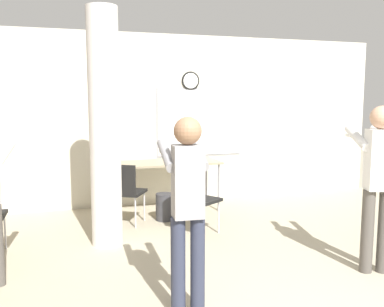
{
  "coord_description": "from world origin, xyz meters",
  "views": [
    {
      "loc": [
        -1.67,
        -1.9,
        1.76
      ],
      "look_at": [
        -0.21,
        2.68,
        1.14
      ],
      "focal_mm": 40.0,
      "sensor_mm": 36.0,
      "label": 1
    }
  ],
  "objects_px": {
    "bottle_on_table": "(176,156)",
    "person_playing_front": "(187,200)",
    "person_playing_side": "(378,175)",
    "folding_table": "(165,165)",
    "chair_table_left": "(126,189)",
    "chair_table_front": "(195,195)"
  },
  "relations": [
    {
      "from": "bottle_on_table",
      "to": "person_playing_side",
      "type": "height_order",
      "value": "person_playing_side"
    },
    {
      "from": "bottle_on_table",
      "to": "chair_table_left",
      "type": "distance_m",
      "value": 1.08
    },
    {
      "from": "folding_table",
      "to": "chair_table_left",
      "type": "bearing_deg",
      "value": -139.89
    },
    {
      "from": "person_playing_side",
      "to": "chair_table_front",
      "type": "bearing_deg",
      "value": 127.59
    },
    {
      "from": "chair_table_front",
      "to": "folding_table",
      "type": "bearing_deg",
      "value": 94.24
    },
    {
      "from": "person_playing_side",
      "to": "person_playing_front",
      "type": "distance_m",
      "value": 2.08
    },
    {
      "from": "person_playing_side",
      "to": "person_playing_front",
      "type": "bearing_deg",
      "value": -173.24
    },
    {
      "from": "chair_table_front",
      "to": "chair_table_left",
      "type": "distance_m",
      "value": 1.02
    },
    {
      "from": "folding_table",
      "to": "bottle_on_table",
      "type": "height_order",
      "value": "bottle_on_table"
    },
    {
      "from": "chair_table_left",
      "to": "bottle_on_table",
      "type": "bearing_deg",
      "value": 30.62
    },
    {
      "from": "chair_table_front",
      "to": "chair_table_left",
      "type": "xyz_separation_m",
      "value": [
        -0.81,
        0.63,
        0.0
      ]
    },
    {
      "from": "folding_table",
      "to": "bottle_on_table",
      "type": "bearing_deg",
      "value": -28.88
    },
    {
      "from": "chair_table_front",
      "to": "person_playing_front",
      "type": "relative_size",
      "value": 0.54
    },
    {
      "from": "chair_table_front",
      "to": "person_playing_side",
      "type": "distance_m",
      "value": 2.26
    },
    {
      "from": "folding_table",
      "to": "person_playing_front",
      "type": "height_order",
      "value": "person_playing_front"
    },
    {
      "from": "folding_table",
      "to": "chair_table_front",
      "type": "distance_m",
      "value": 1.25
    },
    {
      "from": "folding_table",
      "to": "person_playing_side",
      "type": "distance_m",
      "value": 3.32
    },
    {
      "from": "person_playing_front",
      "to": "chair_table_front",
      "type": "bearing_deg",
      "value": 70.13
    },
    {
      "from": "bottle_on_table",
      "to": "chair_table_front",
      "type": "distance_m",
      "value": 1.2
    },
    {
      "from": "bottle_on_table",
      "to": "person_playing_front",
      "type": "distance_m",
      "value": 3.24
    },
    {
      "from": "bottle_on_table",
      "to": "person_playing_front",
      "type": "height_order",
      "value": "person_playing_front"
    },
    {
      "from": "folding_table",
      "to": "chair_table_left",
      "type": "height_order",
      "value": "chair_table_left"
    }
  ]
}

